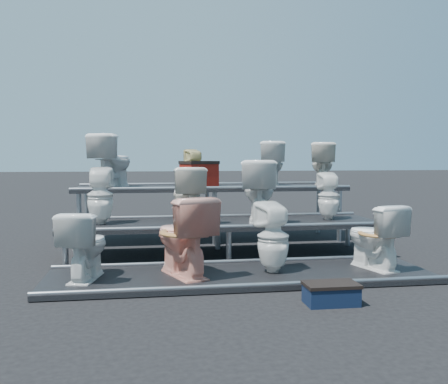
{
  "coord_description": "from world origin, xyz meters",
  "views": [
    {
      "loc": [
        -1.02,
        -6.59,
        1.33
      ],
      "look_at": [
        0.03,
        0.1,
        0.85
      ],
      "focal_mm": 40.0,
      "sensor_mm": 36.0,
      "label": 1
    }
  ],
  "objects": [
    {
      "name": "ground",
      "position": [
        0.0,
        0.0,
        0.0
      ],
      "size": [
        80.0,
        80.0,
        0.0
      ],
      "primitive_type": "plane",
      "color": "black",
      "rests_on": "ground"
    },
    {
      "name": "toilet_3",
      "position": [
        1.54,
        -1.3,
        0.43
      ],
      "size": [
        0.59,
        0.81,
        0.74
      ],
      "primitive_type": "imported",
      "rotation": [
        0.0,
        0.0,
        3.41
      ],
      "color": "white",
      "rests_on": "tier_front"
    },
    {
      "name": "tier_back",
      "position": [
        0.0,
        1.3,
        0.43
      ],
      "size": [
        4.2,
        1.2,
        0.86
      ],
      "primitive_type": "cube",
      "color": "black",
      "rests_on": "ground"
    },
    {
      "name": "toilet_8",
      "position": [
        -1.53,
        1.3,
        1.27
      ],
      "size": [
        0.75,
        0.92,
        0.82
      ],
      "primitive_type": "imported",
      "rotation": [
        0.0,
        0.0,
        2.71
      ],
      "color": "white",
      "rests_on": "tier_back"
    },
    {
      "name": "toilet_11",
      "position": [
        1.86,
        1.3,
        1.21
      ],
      "size": [
        0.58,
        0.78,
        0.71
      ],
      "primitive_type": "imported",
      "rotation": [
        0.0,
        0.0,
        2.85
      ],
      "color": "silver",
      "rests_on": "tier_back"
    },
    {
      "name": "red_crate",
      "position": [
        -0.18,
        1.29,
        1.04
      ],
      "size": [
        0.62,
        0.57,
        0.36
      ],
      "primitive_type": "cube",
      "rotation": [
        0.0,
        0.0,
        0.42
      ],
      "color": "maroon",
      "rests_on": "tier_back"
    },
    {
      "name": "toilet_0",
      "position": [
        -1.66,
        -1.3,
        0.42
      ],
      "size": [
        0.54,
        0.77,
        0.71
      ],
      "primitive_type": "imported",
      "rotation": [
        0.0,
        0.0,
        2.93
      ],
      "color": "white",
      "rests_on": "tier_front"
    },
    {
      "name": "step_stool",
      "position": [
        0.62,
        -2.36,
        0.08
      ],
      "size": [
        0.47,
        0.28,
        0.17
      ],
      "primitive_type": "cube",
      "rotation": [
        0.0,
        0.0,
        -0.01
      ],
      "color": "black",
      "rests_on": "ground"
    },
    {
      "name": "tier_mid",
      "position": [
        0.0,
        0.0,
        0.23
      ],
      "size": [
        4.2,
        1.2,
        0.46
      ],
      "primitive_type": "cube",
      "color": "black",
      "rests_on": "ground"
    },
    {
      "name": "toilet_10",
      "position": [
        1.01,
        1.3,
        1.22
      ],
      "size": [
        0.55,
        0.78,
        0.72
      ],
      "primitive_type": "imported",
      "rotation": [
        0.0,
        0.0,
        2.91
      ],
      "color": "white",
      "rests_on": "tier_back"
    },
    {
      "name": "toilet_1",
      "position": [
        -0.63,
        -1.3,
        0.49
      ],
      "size": [
        0.75,
        0.96,
        0.86
      ],
      "primitive_type": "imported",
      "rotation": [
        0.0,
        0.0,
        3.5
      ],
      "color": "#DC917E",
      "rests_on": "tier_front"
    },
    {
      "name": "toilet_2",
      "position": [
        0.36,
        -1.3,
        0.45
      ],
      "size": [
        0.43,
        0.44,
        0.78
      ],
      "primitive_type": "imported",
      "rotation": [
        0.0,
        0.0,
        3.41
      ],
      "color": "white",
      "rests_on": "tier_front"
    },
    {
      "name": "toilet_5",
      "position": [
        -0.48,
        0.0,
        0.83
      ],
      "size": [
        0.46,
        0.75,
        0.74
      ],
      "primitive_type": "imported",
      "rotation": [
        0.0,
        0.0,
        3.21
      ],
      "color": "silver",
      "rests_on": "tier_mid"
    },
    {
      "name": "toilet_6",
      "position": [
        0.49,
        0.0,
        0.88
      ],
      "size": [
        0.62,
        0.89,
        0.83
      ],
      "primitive_type": "imported",
      "rotation": [
        0.0,
        0.0,
        2.93
      ],
      "color": "white",
      "rests_on": "tier_mid"
    },
    {
      "name": "tier_front",
      "position": [
        0.0,
        -1.3,
        0.03
      ],
      "size": [
        4.2,
        1.2,
        0.06
      ],
      "primitive_type": "cube",
      "color": "black",
      "rests_on": "ground"
    },
    {
      "name": "toilet_9",
      "position": [
        -0.26,
        1.3,
        1.16
      ],
      "size": [
        0.34,
        0.35,
        0.6
      ],
      "primitive_type": "imported",
      "rotation": [
        0.0,
        0.0,
        3.46
      ],
      "color": "#D1C585",
      "rests_on": "tier_back"
    },
    {
      "name": "toilet_4",
      "position": [
        -1.61,
        0.0,
        0.83
      ],
      "size": [
        0.35,
        0.35,
        0.74
      ],
      "primitive_type": "imported",
      "rotation": [
        0.0,
        0.0,
        3.1
      ],
      "color": "white",
      "rests_on": "tier_mid"
    },
    {
      "name": "toilet_7",
      "position": [
        1.49,
        0.0,
        0.79
      ],
      "size": [
        0.32,
        0.33,
        0.66
      ],
      "primitive_type": "imported",
      "rotation": [
        0.0,
        0.0,
        3.05
      ],
      "color": "white",
      "rests_on": "tier_mid"
    }
  ]
}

